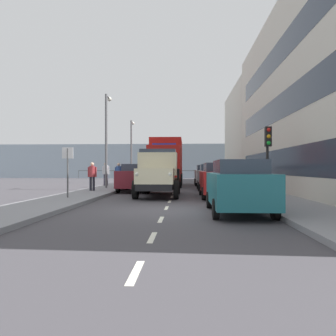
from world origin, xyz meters
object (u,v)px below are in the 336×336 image
truck_vintage_cream (158,174)px  car_red_kerbside_1 (220,180)px  car_silver_oppositeside_2 (155,174)px  car_teal_kerbside_near (238,186)px  car_white_kerbside_3 (206,175)px  pedestrian_with_bag (92,174)px  street_sign (68,163)px  pedestrian_by_lamp (106,172)px  pedestrian_strolling (119,173)px  traffic_light_near (268,146)px  car_maroon_oppositeside_0 (137,177)px  car_grey_kerbside_2 (211,177)px  car_navy_oppositeside_1 (149,175)px  lamp_post_promenade (107,132)px  lorry_cargo_red (166,161)px  lamp_post_far (132,145)px

truck_vintage_cream → car_red_kerbside_1: (-3.11, 0.24, -0.28)m
car_silver_oppositeside_2 → car_red_kerbside_1: bearing=106.3°
car_teal_kerbside_near → car_white_kerbside_3: (-0.00, -17.13, -0.00)m
car_teal_kerbside_near → car_red_kerbside_1: (0.00, -5.79, 0.00)m
truck_vintage_cream → pedestrian_with_bag: 4.64m
car_silver_oppositeside_2 → street_sign: size_ratio=1.77×
truck_vintage_cream → pedestrian_by_lamp: 9.15m
pedestrian_strolling → traffic_light_near: 10.87m
car_red_kerbside_1 → pedestrian_strolling: pedestrian_strolling is taller
truck_vintage_cream → car_maroon_oppositeside_0: bearing=-66.6°
car_silver_oppositeside_2 → car_grey_kerbside_2: bearing=113.6°
car_grey_kerbside_2 → car_silver_oppositeside_2: (4.79, -10.96, 0.00)m
car_teal_kerbside_near → car_grey_kerbside_2: size_ratio=1.09×
car_red_kerbside_1 → car_white_kerbside_3: bearing=-90.0°
car_grey_kerbside_2 → car_silver_oppositeside_2: 11.96m
car_silver_oppositeside_2 → car_teal_kerbside_near: bearing=102.2°
car_teal_kerbside_near → car_navy_oppositeside_1: bearing=-73.9°
car_maroon_oppositeside_0 → car_white_kerbside_3: bearing=-123.7°
car_white_kerbside_3 → pedestrian_strolling: pedestrian_strolling is taller
car_white_kerbside_3 → car_silver_oppositeside_2: same height
car_teal_kerbside_near → street_sign: 7.96m
car_red_kerbside_1 → car_maroon_oppositeside_0: 6.34m
car_grey_kerbside_2 → car_navy_oppositeside_1: size_ratio=0.99×
car_navy_oppositeside_1 → car_grey_kerbside_2: bearing=132.1°
car_maroon_oppositeside_0 → lamp_post_promenade: bearing=-29.3°
traffic_light_near → lamp_post_promenade: size_ratio=0.51×
pedestrian_strolling → street_sign: bearing=84.4°
lorry_cargo_red → car_grey_kerbside_2: lorry_cargo_red is taller
pedestrian_strolling → lamp_post_promenade: lamp_post_promenade is taller
pedestrian_with_bag → pedestrian_by_lamp: 5.67m
lorry_cargo_red → pedestrian_by_lamp: 5.17m
lorry_cargo_red → lamp_post_promenade: size_ratio=1.30×
car_navy_oppositeside_1 → pedestrian_by_lamp: size_ratio=2.26×
car_white_kerbside_3 → lamp_post_promenade: (7.01, 5.95, 3.02)m
car_navy_oppositeside_1 → pedestrian_strolling: (1.44, 5.19, 0.23)m
lorry_cargo_red → pedestrian_strolling: 5.88m
car_grey_kerbside_2 → lamp_post_far: 12.16m
truck_vintage_cream → traffic_light_near: traffic_light_near is taller
pedestrian_strolling → car_white_kerbside_3: bearing=-137.2°
car_teal_kerbside_near → car_maroon_oppositeside_0: same height
truck_vintage_cream → lamp_post_far: (3.82, -14.80, 2.54)m
car_white_kerbside_3 → pedestrian_strolling: size_ratio=2.39×
car_maroon_oppositeside_0 → pedestrian_by_lamp: (2.96, -3.98, 0.29)m
car_grey_kerbside_2 → pedestrian_by_lamp: 8.21m
lorry_cargo_red → pedestrian_by_lamp: lorry_cargo_red is taller
car_maroon_oppositeside_0 → pedestrian_with_bag: pedestrian_with_bag is taller
lamp_post_far → street_sign: 17.22m
truck_vintage_cream → lamp_post_far: lamp_post_far is taller
pedestrian_by_lamp → lamp_post_promenade: bearing=105.2°
pedestrian_strolling → pedestrian_with_bag: bearing=73.1°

